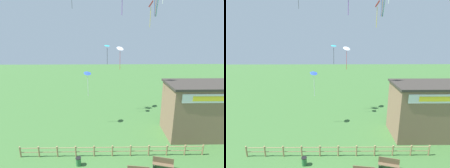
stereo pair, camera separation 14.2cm
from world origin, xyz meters
The scene contains 8 objects.
wooden_fence centered at (0.00, 5.79, 0.61)m, with size 17.22×0.14×1.08m.
seaside_building centered at (10.17, 9.43, 3.04)m, with size 8.44×4.45×6.05m.
park_bench_by_building centered at (4.26, 4.12, 0.51)m, with size 1.78×0.82×0.98m.
trash_bin centered at (-2.98, 4.62, 0.38)m, with size 0.48×0.48×0.75m.
kite_cyan_delta centered at (-0.50, 15.22, 9.45)m, with size 0.96×0.95×2.58m.
kite_red_diamond centered at (4.55, 13.26, 13.86)m, with size 0.65×0.70×2.90m.
kite_white_delta centered at (1.33, 17.06, 9.05)m, with size 1.34×1.30×3.34m.
kite_blue_delta centered at (-2.87, 12.30, 6.41)m, with size 1.18×1.17×3.10m.
Camera 2 is at (-0.15, -8.24, 10.94)m, focal length 28.00 mm.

